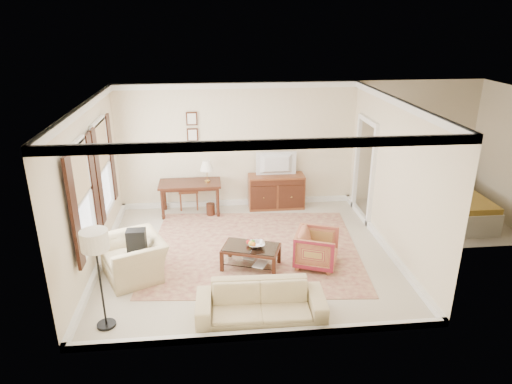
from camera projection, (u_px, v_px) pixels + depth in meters
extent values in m
cube|color=beige|center=(247.00, 254.00, 8.75)|extent=(5.50, 5.00, 0.01)
cube|color=white|center=(246.00, 102.00, 7.70)|extent=(5.50, 5.00, 0.01)
cube|color=#F7E9C9|center=(238.00, 146.00, 10.54)|extent=(5.50, 0.01, 2.90)
cube|color=#F7E9C9|center=(263.00, 249.00, 5.91)|extent=(5.50, 0.01, 2.90)
cube|color=#F7E9C9|center=(90.00, 188.00, 7.96)|extent=(0.01, 5.00, 2.90)
cube|color=#F7E9C9|center=(394.00, 178.00, 8.49)|extent=(0.01, 5.00, 2.90)
cube|color=beige|center=(431.00, 219.00, 10.22)|extent=(3.00, 2.70, 0.01)
cube|color=#F7E9C9|center=(507.00, 155.00, 9.84)|extent=(0.01, 2.70, 2.90)
cube|color=maroon|center=(254.00, 249.00, 8.92)|extent=(4.29, 3.77, 0.01)
cube|color=#3C1B11|center=(190.00, 183.00, 10.28)|extent=(1.39, 0.69, 0.05)
cylinder|color=#3C1B11|center=(163.00, 205.00, 10.11)|extent=(0.07, 0.07, 0.71)
cylinder|color=#3C1B11|center=(218.00, 202.00, 10.23)|extent=(0.07, 0.07, 0.71)
cylinder|color=#3C1B11|center=(165.00, 196.00, 10.61)|extent=(0.07, 0.07, 0.71)
cylinder|color=#3C1B11|center=(217.00, 194.00, 10.72)|extent=(0.07, 0.07, 0.71)
cube|color=brown|center=(276.00, 191.00, 10.75)|extent=(1.30, 0.50, 0.80)
imported|color=black|center=(277.00, 157.00, 10.42)|extent=(0.89, 0.51, 0.12)
cube|color=#3C1B11|center=(251.00, 248.00, 8.15)|extent=(1.14, 0.88, 0.04)
cube|color=silver|center=(251.00, 247.00, 8.13)|extent=(1.06, 0.80, 0.01)
cube|color=silver|center=(251.00, 260.00, 8.23)|extent=(1.03, 0.77, 0.02)
cube|color=#3C1B11|center=(222.00, 262.00, 8.08)|extent=(0.08, 0.08, 0.38)
cube|color=#3C1B11|center=(274.00, 268.00, 7.88)|extent=(0.08, 0.08, 0.38)
cube|color=#3C1B11|center=(230.00, 248.00, 8.55)|extent=(0.08, 0.08, 0.38)
cube|color=#3C1B11|center=(279.00, 254.00, 8.36)|extent=(0.08, 0.08, 0.38)
imported|color=silver|center=(257.00, 244.00, 8.11)|extent=(0.42, 0.42, 0.10)
imported|color=brown|center=(246.00, 255.00, 8.37)|extent=(0.26, 0.17, 0.38)
imported|color=brown|center=(255.00, 263.00, 8.10)|extent=(0.26, 0.16, 0.38)
imported|color=maroon|center=(317.00, 247.00, 8.23)|extent=(0.89, 0.92, 0.74)
imported|color=#D0B98C|center=(134.00, 251.00, 7.85)|extent=(1.09, 1.28, 0.95)
cube|color=black|center=(136.00, 239.00, 7.76)|extent=(0.31, 0.37, 0.40)
imported|color=#D0B98C|center=(261.00, 298.00, 6.73)|extent=(1.93, 0.62, 0.75)
cylinder|color=black|center=(107.00, 325.00, 6.71)|extent=(0.28, 0.28, 0.04)
cylinder|color=black|center=(101.00, 287.00, 6.48)|extent=(0.03, 0.03, 1.30)
cylinder|color=silver|center=(94.00, 240.00, 6.21)|extent=(0.38, 0.38, 0.28)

